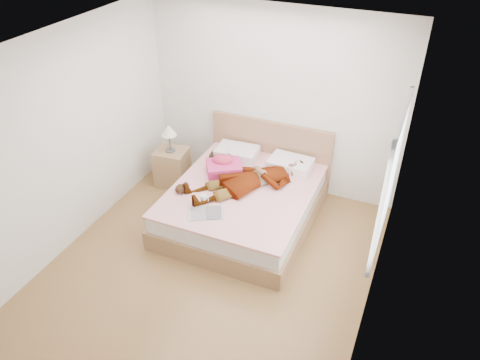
{
  "coord_description": "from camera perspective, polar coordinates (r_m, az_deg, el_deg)",
  "views": [
    {
      "loc": [
        1.93,
        -3.62,
        3.92
      ],
      "look_at": [
        0.0,
        0.85,
        0.7
      ],
      "focal_mm": 35.0,
      "sensor_mm": 36.0,
      "label": 1
    }
  ],
  "objects": [
    {
      "name": "coffee_mug",
      "position": [
        5.77,
        -4.4,
        -2.25
      ],
      "size": [
        0.13,
        0.1,
        0.09
      ],
      "color": "white",
      "rests_on": "bed"
    },
    {
      "name": "nightstand",
      "position": [
        6.95,
        -8.3,
        1.91
      ],
      "size": [
        0.49,
        0.45,
        0.97
      ],
      "color": "olive",
      "rests_on": "ground"
    },
    {
      "name": "plush_toy",
      "position": [
        5.97,
        -7.11,
        -0.96
      ],
      "size": [
        0.18,
        0.22,
        0.11
      ],
      "color": "black",
      "rests_on": "bed"
    },
    {
      "name": "hair",
      "position": [
        6.62,
        -1.82,
        2.87
      ],
      "size": [
        0.62,
        0.69,
        0.08
      ],
      "primitive_type": "ellipsoid",
      "rotation": [
        0.0,
        0.0,
        0.32
      ],
      "color": "black",
      "rests_on": "bed"
    },
    {
      "name": "towel",
      "position": [
        6.3,
        -2.02,
        1.69
      ],
      "size": [
        0.58,
        0.55,
        0.24
      ],
      "color": "#D73A71",
      "rests_on": "bed"
    },
    {
      "name": "ground",
      "position": [
        5.68,
        -3.46,
        -10.29
      ],
      "size": [
        4.0,
        4.0,
        0.0
      ],
      "primitive_type": "plane",
      "color": "#57371B",
      "rests_on": "ground"
    },
    {
      "name": "woman",
      "position": [
        6.03,
        1.28,
        0.4
      ],
      "size": [
        1.63,
        1.72,
        0.24
      ],
      "primitive_type": "imported",
      "rotation": [
        0.0,
        0.0,
        -0.72
      ],
      "color": "silver",
      "rests_on": "bed"
    },
    {
      "name": "phone",
      "position": [
        6.49,
        -1.46,
        3.48
      ],
      "size": [
        0.09,
        0.09,
        0.05
      ],
      "primitive_type": "cube",
      "rotation": [
        0.44,
        0.0,
        0.85
      ],
      "color": "silver",
      "rests_on": "bed"
    },
    {
      "name": "bed",
      "position": [
        6.22,
        0.68,
        -2.39
      ],
      "size": [
        1.8,
        2.08,
        1.0
      ],
      "color": "brown",
      "rests_on": "ground"
    },
    {
      "name": "magazine",
      "position": [
        5.6,
        -4.18,
        -4.06
      ],
      "size": [
        0.49,
        0.43,
        0.02
      ],
      "color": "silver",
      "rests_on": "bed"
    },
    {
      "name": "room_shell",
      "position": [
        4.61,
        17.82,
        -0.01
      ],
      "size": [
        4.0,
        4.0,
        4.0
      ],
      "color": "white",
      "rests_on": "ground"
    }
  ]
}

